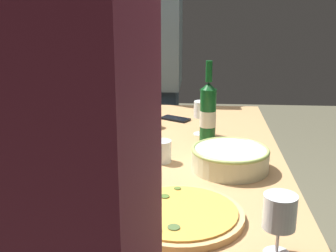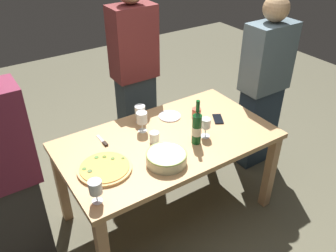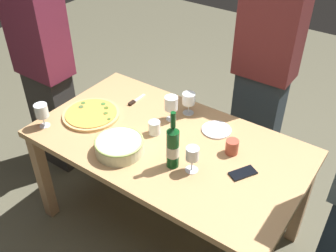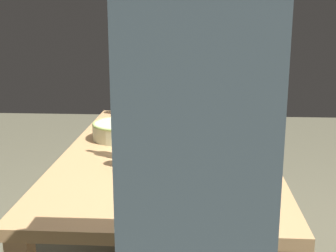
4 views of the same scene
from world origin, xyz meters
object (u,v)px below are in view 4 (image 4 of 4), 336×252
(pizza, at_px, (161,119))
(person_host, at_px, (187,87))
(wine_glass_far_left, at_px, (211,119))
(pizza_knife, at_px, (214,126))
(wine_bottle, at_px, (128,128))
(wine_glass_by_bottle, at_px, (130,141))
(side_plate, at_px, (227,163))
(dining_table, at_px, (168,169))
(cell_phone, at_px, (158,189))
(cup_amber, at_px, (173,134))
(cup_ceramic, at_px, (194,167))
(wine_glass_far_right, at_px, (122,97))
(serving_bowl, at_px, (121,130))
(wine_glass_near_pizza, at_px, (238,125))

(pizza, height_order, person_host, person_host)
(wine_glass_far_left, xyz_separation_m, pizza_knife, (-0.32, 0.02, -0.11))
(pizza, bearing_deg, wine_bottle, -6.95)
(wine_glass_far_left, distance_m, person_host, 1.02)
(wine_glass_by_bottle, height_order, wine_glass_far_left, wine_glass_far_left)
(side_plate, bearing_deg, dining_table, -126.02)
(cell_phone, bearing_deg, cup_amber, -152.10)
(dining_table, height_order, cup_ceramic, cup_ceramic)
(wine_glass_far_right, xyz_separation_m, cell_phone, (1.19, 0.31, -0.10))
(pizza, bearing_deg, side_plate, 24.01)
(cell_phone, bearing_deg, pizza, -146.45)
(wine_glass_by_bottle, bearing_deg, pizza, 175.83)
(pizza, relative_size, wine_glass_far_left, 2.22)
(dining_table, bearing_deg, serving_bowl, -125.50)
(dining_table, xyz_separation_m, pizza_knife, (-0.43, 0.22, 0.10))
(wine_glass_far_right, relative_size, side_plate, 0.86)
(cup_ceramic, bearing_deg, pizza_knife, 172.86)
(dining_table, xyz_separation_m, wine_bottle, (0.14, -0.16, 0.22))
(side_plate, relative_size, person_host, 0.11)
(wine_glass_far_left, distance_m, cup_amber, 0.19)
(cup_ceramic, relative_size, side_plate, 0.47)
(dining_table, xyz_separation_m, cup_amber, (-0.11, 0.01, 0.13))
(cup_ceramic, distance_m, person_host, 1.48)
(wine_glass_far_left, bearing_deg, pizza, -148.84)
(wine_glass_far_right, relative_size, person_host, 0.09)
(wine_glass_far_left, height_order, cup_ceramic, wine_glass_far_left)
(wine_glass_far_right, relative_size, cell_phone, 1.08)
(wine_bottle, height_order, side_plate, wine_bottle)
(wine_glass_far_right, bearing_deg, pizza_knife, 62.04)
(wine_glass_far_left, bearing_deg, cup_ceramic, -8.93)
(pizza, height_order, wine_glass_near_pizza, wine_glass_near_pizza)
(wine_bottle, bearing_deg, cup_ceramic, 52.49)
(dining_table, xyz_separation_m, pizza, (-0.55, -0.07, 0.11))
(serving_bowl, distance_m, wine_glass_far_left, 0.44)
(wine_bottle, height_order, cup_ceramic, wine_bottle)
(cup_ceramic, bearing_deg, dining_table, -161.52)
(wine_glass_far_right, height_order, cup_ceramic, wine_glass_far_right)
(dining_table, relative_size, wine_glass_far_left, 9.80)
(pizza_knife, bearing_deg, pizza, -112.89)
(cup_ceramic, height_order, cell_phone, cup_ceramic)
(cell_phone, height_order, person_host, person_host)
(wine_glass_far_left, xyz_separation_m, side_plate, (0.29, 0.06, -0.11))
(cup_amber, height_order, side_plate, cup_amber)
(serving_bowl, xyz_separation_m, cup_amber, (0.06, 0.25, -0.00))
(wine_glass_far_right, bearing_deg, wine_bottle, 10.59)
(wine_bottle, bearing_deg, wine_glass_by_bottle, 13.94)
(cup_amber, xyz_separation_m, pizza_knife, (-0.32, 0.20, -0.04))
(wine_glass_near_pizza, distance_m, wine_glass_far_right, 0.90)
(pizza_knife, bearing_deg, cup_amber, -32.47)
(wine_glass_near_pizza, bearing_deg, pizza, -141.89)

